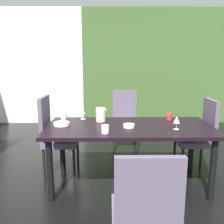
# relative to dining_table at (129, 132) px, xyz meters

# --- Properties ---
(ground_plane) EXTENTS (5.88, 6.32, 0.02)m
(ground_plane) POSITION_rel_dining_table_xyz_m (-0.34, 0.04, -0.68)
(ground_plane) COLOR black
(back_panel_interior) EXTENTS (2.42, 0.10, 2.68)m
(back_panel_interior) POSITION_rel_dining_table_xyz_m (-2.07, 3.14, 0.67)
(back_panel_interior) COLOR silver
(back_panel_interior) RESTS_ON ground_plane
(garden_window_panel) EXTENTS (3.47, 0.10, 2.68)m
(garden_window_panel) POSITION_rel_dining_table_xyz_m (0.87, 3.14, 0.67)
(garden_window_panel) COLOR #3B582A
(garden_window_panel) RESTS_ON ground_plane
(dining_table) EXTENTS (1.95, 0.91, 0.75)m
(dining_table) POSITION_rel_dining_table_xyz_m (0.00, 0.00, 0.00)
(dining_table) COLOR black
(dining_table) RESTS_ON ground_plane
(chair_left_far) EXTENTS (0.45, 0.44, 1.05)m
(chair_left_far) POSITION_rel_dining_table_xyz_m (-0.96, 0.31, -0.10)
(chair_left_far) COLOR #564C60
(chair_left_far) RESTS_ON ground_plane
(chair_head_far) EXTENTS (0.44, 0.45, 0.99)m
(chair_head_far) POSITION_rel_dining_table_xyz_m (0.03, 1.38, -0.12)
(chair_head_far) COLOR #564C60
(chair_head_far) RESTS_ON ground_plane
(chair_right_far) EXTENTS (0.44, 0.44, 1.01)m
(chair_right_far) POSITION_rel_dining_table_xyz_m (0.96, 0.31, -0.11)
(chair_right_far) COLOR #564C60
(chair_right_far) RESTS_ON ground_plane
(chair_head_near) EXTENTS (0.44, 0.44, 0.97)m
(chair_head_near) POSITION_rel_dining_table_xyz_m (-0.00, -1.37, -0.13)
(chair_head_near) COLOR #564C60
(chair_head_near) RESTS_ON ground_plane
(wine_glass_rear) EXTENTS (0.07, 0.07, 0.15)m
(wine_glass_rear) POSITION_rel_dining_table_xyz_m (0.51, -0.15, 0.19)
(wine_glass_rear) COLOR silver
(wine_glass_rear) RESTS_ON dining_table
(wine_glass_north) EXTENTS (0.07, 0.07, 0.14)m
(wine_glass_north) POSITION_rel_dining_table_xyz_m (-0.58, 0.34, 0.18)
(wine_glass_north) COLOR silver
(wine_glass_north) RESTS_ON dining_table
(serving_bowl_south) EXTENTS (0.13, 0.13, 0.04)m
(serving_bowl_south) POSITION_rel_dining_table_xyz_m (-0.01, -0.06, 0.10)
(serving_bowl_south) COLOR silver
(serving_bowl_south) RESTS_ON dining_table
(serving_bowl_right) EXTENTS (0.19, 0.19, 0.04)m
(serving_bowl_right) POSITION_rel_dining_table_xyz_m (-0.81, 0.03, 0.10)
(serving_bowl_right) COLOR white
(serving_bowl_right) RESTS_ON dining_table
(cup_center) EXTENTS (0.07, 0.07, 0.09)m
(cup_center) POSITION_rel_dining_table_xyz_m (0.54, 0.31, 0.12)
(cup_center) COLOR red
(cup_center) RESTS_ON dining_table
(cup_left) EXTENTS (0.08, 0.08, 0.09)m
(cup_left) POSITION_rel_dining_table_xyz_m (-0.84, 0.35, 0.12)
(cup_left) COLOR silver
(cup_left) RESTS_ON dining_table
(cup_corner) EXTENTS (0.08, 0.08, 0.09)m
(cup_corner) POSITION_rel_dining_table_xyz_m (-0.28, -0.29, 0.13)
(cup_corner) COLOR white
(cup_corner) RESTS_ON dining_table
(pitcher_west) EXTENTS (0.14, 0.12, 0.17)m
(pitcher_west) POSITION_rel_dining_table_xyz_m (-0.35, 0.23, 0.17)
(pitcher_west) COLOR beige
(pitcher_west) RESTS_ON dining_table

